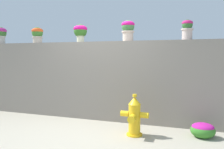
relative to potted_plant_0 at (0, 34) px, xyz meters
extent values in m
plane|color=#A59D8A|center=(2.96, -0.90, -2.07)|extent=(24.00, 24.00, 0.00)
cube|color=gray|center=(2.96, 0.00, -1.18)|extent=(6.76, 0.39, 1.79)
cylinder|color=beige|center=(0.00, 0.00, -0.17)|extent=(0.23, 0.23, 0.21)
cylinder|color=beige|center=(0.00, 0.00, -0.08)|extent=(0.27, 0.27, 0.03)
sphere|color=#36682B|center=(0.00, 0.00, 0.02)|extent=(0.32, 0.32, 0.32)
ellipsoid|color=#B62981|center=(0.00, 0.00, 0.08)|extent=(0.33, 0.33, 0.17)
cylinder|color=#C3B39F|center=(1.15, 0.04, -0.19)|extent=(0.22, 0.22, 0.17)
cylinder|color=#C3B39F|center=(1.15, 0.04, -0.12)|extent=(0.26, 0.26, 0.03)
sphere|color=#3A752B|center=(1.15, 0.04, -0.01)|extent=(0.28, 0.28, 0.28)
ellipsoid|color=#EE531F|center=(1.15, 0.04, 0.04)|extent=(0.29, 0.29, 0.15)
cylinder|color=beige|center=(2.38, 0.02, -0.19)|extent=(0.17, 0.17, 0.17)
cylinder|color=beige|center=(2.38, 0.02, -0.12)|extent=(0.20, 0.20, 0.03)
sphere|color=#2F641F|center=(2.38, 0.02, -0.01)|extent=(0.31, 0.31, 0.31)
ellipsoid|color=#C5116B|center=(2.38, 0.02, 0.04)|extent=(0.33, 0.33, 0.17)
cylinder|color=beige|center=(3.54, 0.04, -0.16)|extent=(0.24, 0.24, 0.23)
cylinder|color=beige|center=(3.54, 0.04, -0.06)|extent=(0.28, 0.28, 0.03)
sphere|color=#3C713A|center=(3.54, 0.04, 0.05)|extent=(0.28, 0.28, 0.28)
ellipsoid|color=#C7116F|center=(3.54, 0.04, 0.10)|extent=(0.29, 0.29, 0.15)
cylinder|color=beige|center=(4.79, 0.01, -0.16)|extent=(0.20, 0.20, 0.23)
cylinder|color=beige|center=(4.79, 0.01, -0.06)|extent=(0.24, 0.24, 0.03)
sphere|color=#2F662D|center=(4.79, 0.01, 0.03)|extent=(0.21, 0.21, 0.21)
ellipsoid|color=#C32069|center=(4.79, 0.01, 0.07)|extent=(0.22, 0.22, 0.11)
cylinder|color=yellow|center=(3.92, -0.89, -2.06)|extent=(0.29, 0.29, 0.03)
cylinder|color=yellow|center=(3.92, -0.89, -1.78)|extent=(0.22, 0.22, 0.58)
cone|color=yellow|center=(3.92, -0.89, -1.42)|extent=(0.23, 0.23, 0.14)
cylinder|color=yellow|center=(3.92, -0.89, -1.33)|extent=(0.08, 0.08, 0.05)
cylinder|color=yellow|center=(3.73, -0.89, -1.68)|extent=(0.15, 0.11, 0.11)
cylinder|color=yellow|center=(4.10, -0.89, -1.68)|extent=(0.15, 0.11, 0.11)
cylinder|color=yellow|center=(3.92, -1.08, -1.71)|extent=(0.13, 0.17, 0.13)
ellipsoid|color=#377D29|center=(5.11, -0.60, -1.95)|extent=(0.43, 0.39, 0.28)
ellipsoid|color=#B61C88|center=(5.11, -0.60, -1.89)|extent=(0.39, 0.35, 0.15)
camera|label=1|loc=(4.85, -4.96, -0.61)|focal=36.87mm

